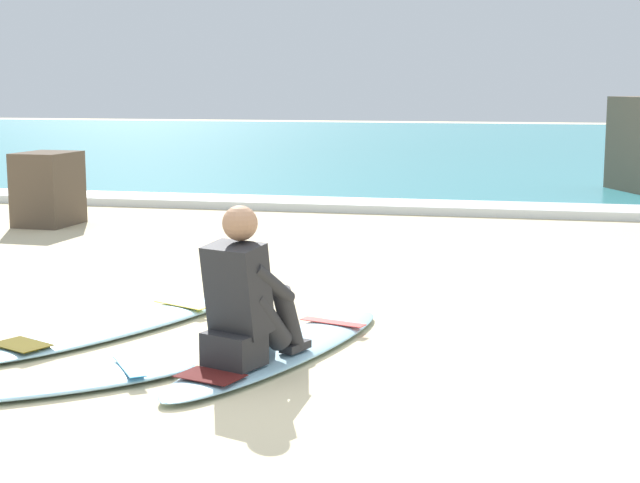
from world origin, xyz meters
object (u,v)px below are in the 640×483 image
(surfboard_main, at_px, (282,350))
(surfboard_spare_far, at_px, (113,327))
(shoreline_rock, at_px, (48,189))
(surfboard_spare_near, at_px, (41,383))
(surfer_seated, at_px, (246,302))

(surfboard_main, bearing_deg, surfboard_spare_far, 165.94)
(surfboard_spare_far, bearing_deg, shoreline_rock, 122.43)
(surfboard_spare_far, height_order, shoreline_rock, shoreline_rock)
(surfboard_main, bearing_deg, shoreline_rock, 130.55)
(surfboard_spare_near, height_order, surfboard_spare_far, same)
(surfboard_main, relative_size, surfer_seated, 2.61)
(surfboard_spare_far, bearing_deg, surfboard_spare_near, -83.68)
(surfboard_main, height_order, surfboard_spare_far, same)
(surfer_seated, relative_size, surfboard_spare_near, 0.53)
(surfboard_main, distance_m, surfer_seated, 0.57)
(surfer_seated, bearing_deg, surfboard_spare_far, 148.92)
(surfboard_main, xyz_separation_m, surfboard_spare_near, (-1.17, -0.96, 0.00))
(surfer_seated, distance_m, surfboard_spare_far, 1.46)
(surfboard_spare_far, distance_m, shoreline_rock, 5.56)
(surfboard_spare_near, height_order, shoreline_rock, shoreline_rock)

